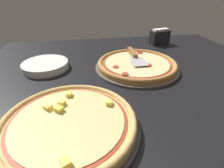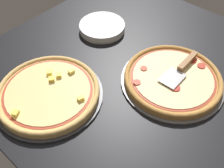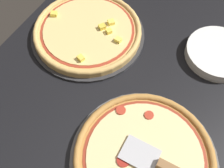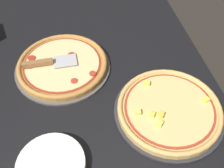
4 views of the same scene
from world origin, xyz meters
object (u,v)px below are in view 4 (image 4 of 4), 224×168
at_px(serving_spatula, 44,63).
at_px(pizza_back, 169,109).
at_px(plate_stack, 51,166).
at_px(pizza_front, 62,64).

bearing_deg(serving_spatula, pizza_back, 54.96).
xyz_separation_m(pizza_back, serving_spatula, (-0.31, -0.45, 0.02)).
bearing_deg(plate_stack, pizza_back, 106.96).
height_order(pizza_front, pizza_back, pizza_back).
bearing_deg(plate_stack, pizza_front, 171.34).
bearing_deg(pizza_back, serving_spatula, -125.04).
bearing_deg(pizza_back, pizza_front, -129.81).
height_order(serving_spatula, plate_stack, serving_spatula).
relative_size(pizza_front, pizza_back, 0.99).
distance_m(pizza_back, plate_stack, 0.46).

